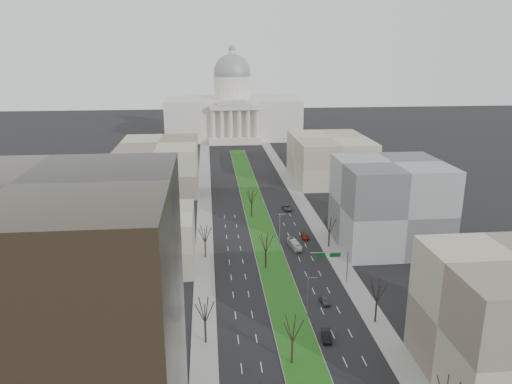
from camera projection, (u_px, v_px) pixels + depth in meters
ground at (258, 216)px, 164.98m from camera, size 600.00×600.00×0.00m
median at (258, 217)px, 163.99m from camera, size 8.00×222.03×0.20m
sidewalk_left at (204, 247)px, 139.43m from camera, size 5.00×330.00×0.15m
sidewalk_right at (327, 243)px, 142.73m from camera, size 5.00×330.00×0.15m
capitol at (233, 111)px, 303.31m from camera, size 80.00×46.00×55.00m
building_glass_tower at (32, 348)px, 58.45m from camera, size 34.00×30.00×40.00m
building_beige_left at (142, 239)px, 126.48m from camera, size 26.00×22.00×14.00m
building_grey_right at (390, 204)px, 138.07m from camera, size 28.00×26.00×24.00m
building_far_left at (160, 165)px, 197.37m from camera, size 30.00×40.00×18.00m
building_far_right at (330, 158)px, 208.74m from camera, size 30.00×40.00×18.00m
tree_left_mid at (205, 310)px, 92.62m from camera, size 5.40×5.40×9.72m
tree_left_far at (205, 234)px, 130.88m from camera, size 5.28×5.28×9.50m
tree_right_mid at (377, 290)px, 99.64m from camera, size 5.52×5.52×9.94m
tree_right_far at (330, 225)px, 138.03m from camera, size 5.04×5.04×9.07m
tree_median_a at (293, 329)px, 86.41m from camera, size 5.40×5.40×9.72m
tree_median_b at (266, 242)px, 124.62m from camera, size 5.40×5.40×9.72m
tree_median_c at (251, 196)px, 162.83m from camera, size 5.40×5.40×9.72m
streetlamp_median_b at (308, 297)px, 101.90m from camera, size 1.90×0.20×9.16m
streetlamp_median_c at (280, 229)px, 140.11m from camera, size 1.90×0.20×9.16m
mast_arm_signs at (336, 259)px, 116.80m from camera, size 9.12×0.24×8.09m
car_grey_near at (325, 300)px, 108.96m from camera, size 2.09×4.22×1.38m
car_black at (327, 335)px, 95.59m from camera, size 2.34×5.01×1.59m
car_red at (305, 236)px, 145.85m from camera, size 2.00×4.61×1.32m
car_grey_far at (287, 208)px, 171.51m from camera, size 2.90×5.75×1.56m
box_van at (294, 244)px, 138.82m from camera, size 3.00×8.05×2.19m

